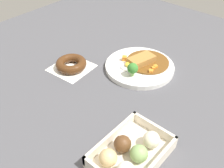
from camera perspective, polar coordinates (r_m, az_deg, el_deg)
ground_plane at (r=0.88m, az=1.86°, el=-1.59°), size 1.60×1.60×0.00m
curry_plate at (r=0.98m, az=6.27°, el=4.07°), size 0.26×0.26×0.07m
donut_box at (r=0.67m, az=4.16°, el=-15.15°), size 0.21×0.14×0.06m
chocolate_ring_donut at (r=0.99m, az=-9.08°, el=4.39°), size 0.16×0.16×0.04m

